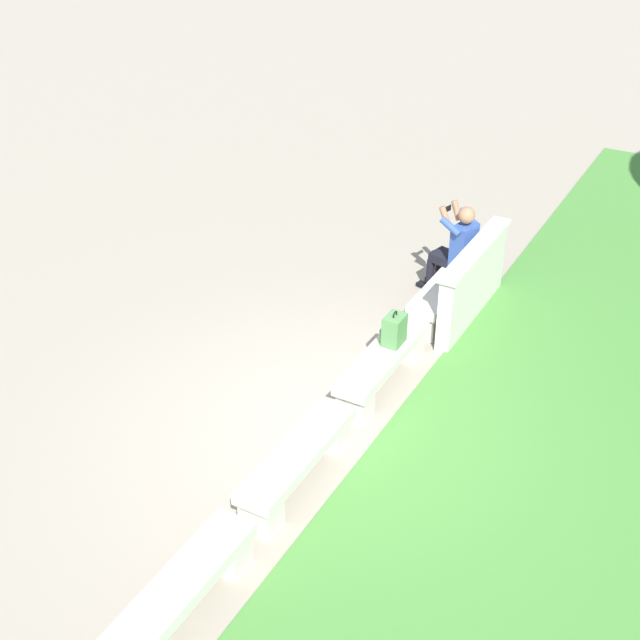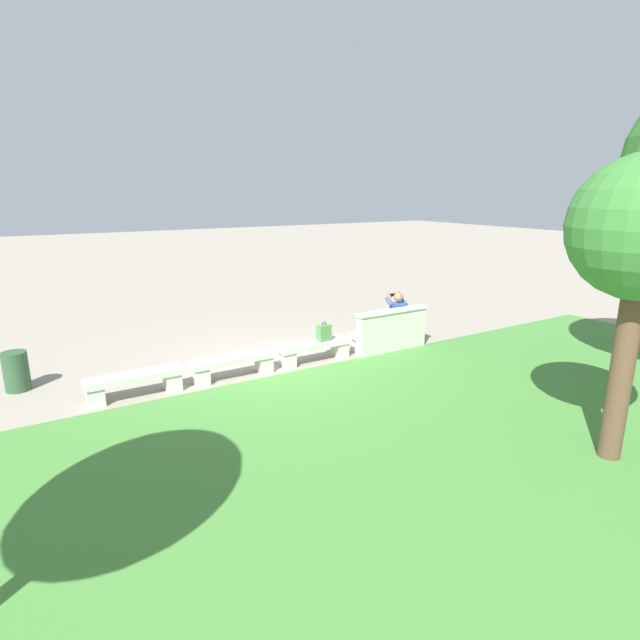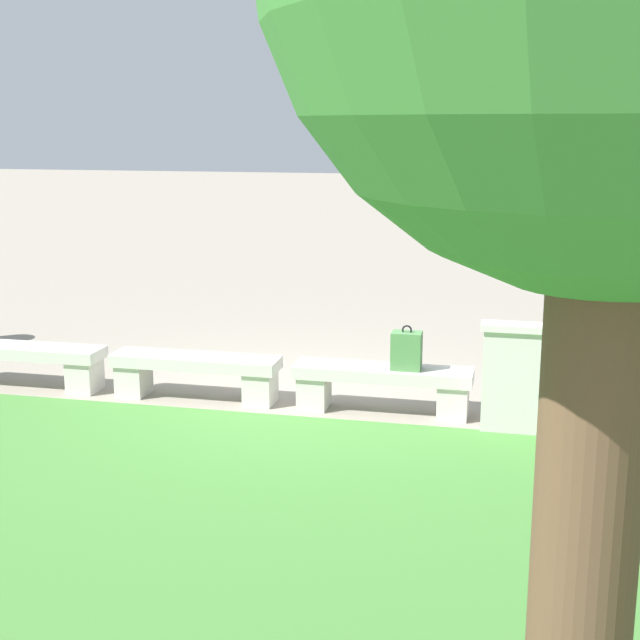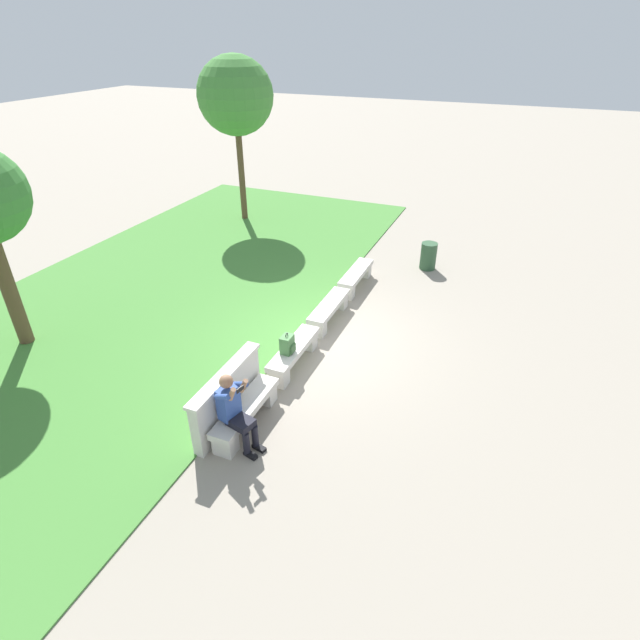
# 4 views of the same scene
# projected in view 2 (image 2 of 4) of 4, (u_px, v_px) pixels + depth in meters

# --- Properties ---
(ground_plane) EXTENTS (80.00, 80.00, 0.00)m
(ground_plane) POSITION_uv_depth(u_px,v_px,m) (276.00, 369.00, 10.54)
(ground_plane) COLOR gray
(grass_strip) EXTENTS (19.39, 8.00, 0.03)m
(grass_strip) POSITION_uv_depth(u_px,v_px,m) (416.00, 461.00, 6.91)
(grass_strip) COLOR #478438
(grass_strip) RESTS_ON ground
(bench_main) EXTENTS (1.71, 0.40, 0.45)m
(bench_main) POSITION_uv_depth(u_px,v_px,m) (383.00, 336.00, 11.89)
(bench_main) COLOR beige
(bench_main) RESTS_ON ground
(bench_near) EXTENTS (1.71, 0.40, 0.45)m
(bench_near) POSITION_uv_depth(u_px,v_px,m) (314.00, 349.00, 10.94)
(bench_near) COLOR beige
(bench_near) RESTS_ON ground
(bench_mid) EXTENTS (1.71, 0.40, 0.45)m
(bench_mid) POSITION_uv_depth(u_px,v_px,m) (233.00, 364.00, 9.99)
(bench_mid) COLOR beige
(bench_mid) RESTS_ON ground
(bench_far) EXTENTS (1.71, 0.40, 0.45)m
(bench_far) POSITION_uv_depth(u_px,v_px,m) (135.00, 382.00, 9.04)
(bench_far) COLOR beige
(bench_far) RESTS_ON ground
(backrest_wall_with_plaque) EXTENTS (1.95, 0.24, 1.01)m
(backrest_wall_with_plaque) POSITION_uv_depth(u_px,v_px,m) (392.00, 330.00, 11.55)
(backrest_wall_with_plaque) COLOR beige
(backrest_wall_with_plaque) RESTS_ON ground
(person_photographer) EXTENTS (0.53, 0.78, 1.32)m
(person_photographer) POSITION_uv_depth(u_px,v_px,m) (395.00, 315.00, 12.05)
(person_photographer) COLOR black
(person_photographer) RESTS_ON ground
(backpack) EXTENTS (0.28, 0.24, 0.43)m
(backpack) POSITION_uv_depth(u_px,v_px,m) (324.00, 333.00, 10.95)
(backpack) COLOR #4C7F47
(backpack) RESTS_ON bench_near
(trash_bin) EXTENTS (0.44, 0.44, 0.75)m
(trash_bin) POSITION_uv_depth(u_px,v_px,m) (16.00, 371.00, 9.33)
(trash_bin) COLOR #2D5133
(trash_bin) RESTS_ON ground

